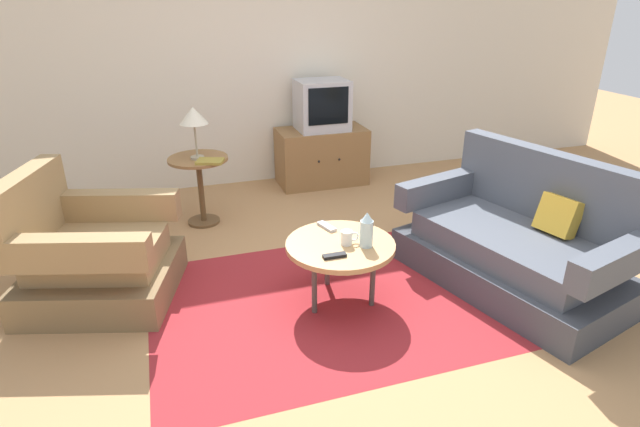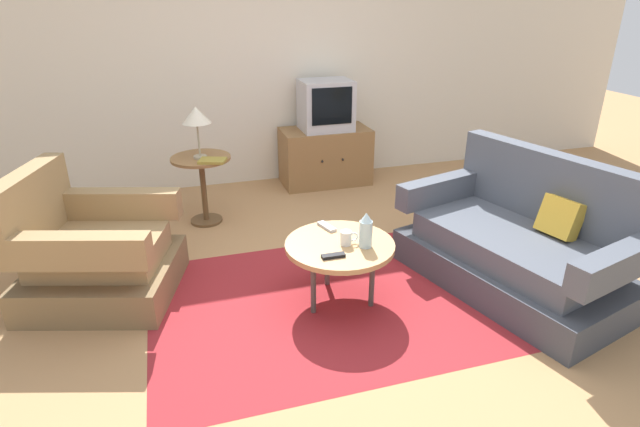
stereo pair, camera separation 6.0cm
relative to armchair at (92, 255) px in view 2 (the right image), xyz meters
name	(u,v)px [view 2 (the right image)]	position (x,y,z in m)	size (l,w,h in m)	color
ground_plane	(337,293)	(1.59, -0.49, -0.30)	(16.00, 16.00, 0.00)	#AD7F51
back_wall	(261,53)	(1.59, 2.03, 1.05)	(9.00, 0.12, 2.70)	beige
area_rug	(339,300)	(1.58, -0.57, -0.30)	(2.51, 1.74, 0.00)	maroon
armchair	(92,255)	(0.00, 0.00, 0.00)	(1.15, 1.10, 0.89)	brown
couch	(519,246)	(2.86, -0.73, 0.00)	(1.23, 1.72, 0.92)	#3E424B
coffee_table	(340,248)	(1.58, -0.57, 0.10)	(0.72, 0.72, 0.44)	tan
side_table	(202,175)	(0.83, 1.01, 0.15)	(0.52, 0.52, 0.62)	olive
tv_stand	(325,156)	(2.19, 1.69, 0.00)	(0.93, 0.52, 0.60)	olive
television	(326,105)	(2.19, 1.68, 0.55)	(0.52, 0.43, 0.51)	#B7B7BC
table_lamp	(196,116)	(0.83, 0.98, 0.68)	(0.24, 0.24, 0.44)	#9E937A
vase	(366,230)	(1.72, -0.66, 0.25)	(0.08, 0.08, 0.24)	silver
mug	(347,238)	(1.61, -0.60, 0.18)	(0.12, 0.07, 0.09)	white
tv_remote_dark	(333,256)	(1.48, -0.74, 0.15)	(0.15, 0.05, 0.02)	black
tv_remote_silver	(327,226)	(1.57, -0.32, 0.15)	(0.10, 0.18, 0.02)	#B2B2B7
book	(213,161)	(0.92, 0.84, 0.33)	(0.26, 0.22, 0.02)	olive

